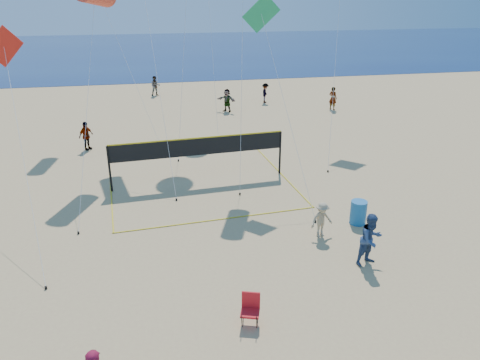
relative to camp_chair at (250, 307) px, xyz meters
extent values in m
plane|color=tan|center=(-0.45, -0.91, -0.55)|extent=(120.00, 120.00, 0.00)
cube|color=navy|center=(-0.45, 61.09, -0.53)|extent=(140.00, 50.00, 0.03)
imported|color=navy|center=(4.67, 2.27, 0.40)|extent=(1.10, 0.98, 1.88)
imported|color=tan|center=(3.70, 4.40, 0.16)|extent=(1.00, 0.72, 1.41)
imported|color=gray|center=(-6.21, 16.66, 0.29)|extent=(0.96, 1.00, 1.68)
imported|color=gray|center=(3.27, 23.92, 0.31)|extent=(1.53, 1.42, 1.71)
imported|color=gray|center=(11.34, 22.95, 0.34)|extent=(0.74, 0.76, 1.76)
imported|color=gray|center=(-1.92, 30.50, 0.29)|extent=(0.83, 0.65, 1.68)
imported|color=gray|center=(6.81, 26.20, 0.24)|extent=(0.90, 1.15, 1.57)
cube|color=red|center=(-0.03, -0.09, -0.12)|extent=(0.64, 0.61, 0.06)
cube|color=red|center=(0.04, 0.11, 0.17)|extent=(0.51, 0.21, 0.52)
cylinder|color=black|center=(-0.29, -0.21, -0.31)|extent=(0.10, 0.26, 0.68)
cylinder|color=black|center=(-0.17, 0.16, -0.31)|extent=(0.10, 0.26, 0.68)
cylinder|color=black|center=(0.11, -0.33, -0.31)|extent=(0.10, 0.26, 0.68)
cylinder|color=black|center=(0.23, 0.03, -0.31)|extent=(0.10, 0.26, 0.68)
cylinder|color=#175E99|center=(5.53, 5.11, -0.06)|extent=(0.81, 0.81, 0.97)
cylinder|color=black|center=(-4.45, 10.25, 0.57)|extent=(0.10, 0.10, 2.22)
cylinder|color=black|center=(3.85, 10.95, 0.57)|extent=(0.10, 0.10, 2.22)
cube|color=black|center=(-0.30, 10.60, 1.26)|extent=(8.30, 0.71, 0.83)
cube|color=gold|center=(-0.30, 10.60, 1.70)|extent=(8.31, 0.72, 0.06)
cube|color=gold|center=(0.04, 6.45, -0.54)|extent=(8.51, 0.76, 0.02)
cube|color=gold|center=(-0.65, 14.75, -0.54)|extent=(8.51, 0.76, 0.02)
cylinder|color=silver|center=(-5.04, 10.27, 3.76)|extent=(0.91, 7.95, 8.52)
cylinder|color=black|center=(-5.49, 6.30, -0.50)|extent=(0.08, 0.08, 0.10)
cylinder|color=silver|center=(-2.05, 13.30, 5.10)|extent=(1.02, 9.33, 11.20)
cylinder|color=black|center=(-1.55, 8.64, -0.50)|extent=(0.08, 0.08, 0.10)
cylinder|color=silver|center=(1.80, 10.56, 4.35)|extent=(0.89, 3.73, 9.70)
cylinder|color=black|center=(1.36, 8.71, -0.50)|extent=(0.08, 0.08, 0.10)
cube|color=red|center=(-8.31, 11.42, 5.98)|extent=(1.75, 0.49, 1.79)
cylinder|color=silver|center=(-7.18, 7.11, 2.74)|extent=(2.27, 8.65, 6.48)
cylinder|color=black|center=(-6.06, 2.79, -0.50)|extent=(0.08, 0.08, 0.10)
cube|color=#1E9D58|center=(2.68, 10.64, 7.23)|extent=(1.70, 0.30, 1.69)
cylinder|color=silver|center=(3.28, 8.06, 3.37)|extent=(1.22, 5.17, 7.73)
cylinder|color=black|center=(3.88, 5.48, -0.50)|extent=(0.08, 0.08, 0.10)
cylinder|color=silver|center=(7.97, 14.73, 5.09)|extent=(3.24, 8.21, 11.17)
cylinder|color=black|center=(6.35, 10.64, -0.50)|extent=(0.08, 0.08, 0.10)
cylinder|color=silver|center=(-0.21, 16.64, 6.41)|extent=(1.85, 5.91, 13.81)
cylinder|color=black|center=(-1.12, 13.69, -0.50)|extent=(0.08, 0.08, 0.10)
cylinder|color=silver|center=(1.61, 19.31, 4.96)|extent=(0.21, 5.74, 10.92)
cylinder|color=black|center=(1.51, 16.44, -0.50)|extent=(0.08, 0.08, 0.10)
cylinder|color=silver|center=(-4.18, 19.75, 5.55)|extent=(4.28, 5.15, 12.10)
cylinder|color=black|center=(-2.05, 17.19, -0.50)|extent=(0.08, 0.08, 0.10)
camera|label=1|loc=(-2.31, -10.52, 8.42)|focal=35.00mm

